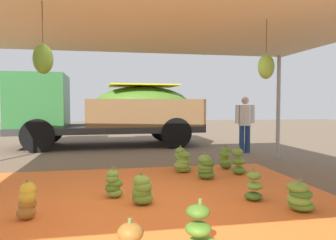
{
  "coord_description": "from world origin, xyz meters",
  "views": [
    {
      "loc": [
        -0.54,
        -4.31,
        1.43
      ],
      "look_at": [
        0.75,
        2.6,
        1.09
      ],
      "focal_mm": 34.01,
      "sensor_mm": 36.0,
      "label": 1
    }
  ],
  "objects": [
    {
      "name": "ground_plane",
      "position": [
        0.0,
        3.0,
        0.0
      ],
      "size": [
        40.0,
        40.0,
        0.0
      ],
      "primitive_type": "plane",
      "color": "brown"
    },
    {
      "name": "tarp_orange",
      "position": [
        0.0,
        0.0,
        0.01
      ],
      "size": [
        5.86,
        5.49,
        0.01
      ],
      "primitive_type": "cube",
      "color": "orange",
      "rests_on": "ground"
    },
    {
      "name": "tent_canopy",
      "position": [
        0.0,
        -0.09,
        2.66
      ],
      "size": [
        8.0,
        7.0,
        2.75
      ],
      "color": "#9EA0A5",
      "rests_on": "ground"
    },
    {
      "name": "banana_bunch_0",
      "position": [
        1.57,
        0.04,
        0.2
      ],
      "size": [
        0.34,
        0.33,
        0.48
      ],
      "color": "#477523",
      "rests_on": "tarp_orange"
    },
    {
      "name": "banana_bunch_1",
      "position": [
        0.31,
        -1.41,
        0.22
      ],
      "size": [
        0.36,
        0.36,
        0.52
      ],
      "color": "#6B9E38",
      "rests_on": "tarp_orange"
    },
    {
      "name": "banana_bunch_4",
      "position": [
        0.98,
        2.11,
        0.22
      ],
      "size": [
        0.45,
        0.44,
        0.48
      ],
      "color": "#6B9E38",
      "rests_on": "tarp_orange"
    },
    {
      "name": "banana_bunch_5",
      "position": [
        1.97,
        -0.5,
        0.19
      ],
      "size": [
        0.5,
        0.46,
        0.43
      ],
      "color": "#60932D",
      "rests_on": "tarp_orange"
    },
    {
      "name": "banana_bunch_6",
      "position": [
        1.99,
        2.31,
        0.24
      ],
      "size": [
        0.35,
        0.36,
        0.52
      ],
      "color": "#477523",
      "rests_on": "tarp_orange"
    },
    {
      "name": "banana_bunch_7",
      "position": [
        1.0,
        2.45,
        0.23
      ],
      "size": [
        0.4,
        0.39,
        0.52
      ],
      "color": "#75A83D",
      "rests_on": "tarp_orange"
    },
    {
      "name": "banana_bunch_8",
      "position": [
        1.27,
        1.47,
        0.23
      ],
      "size": [
        0.44,
        0.44,
        0.5
      ],
      "color": "#477523",
      "rests_on": "tarp_orange"
    },
    {
      "name": "banana_bunch_9",
      "position": [
        -0.48,
        0.58,
        0.21
      ],
      "size": [
        0.35,
        0.32,
        0.47
      ],
      "color": "#75A83D",
      "rests_on": "tarp_orange"
    },
    {
      "name": "banana_bunch_10",
      "position": [
        -1.54,
        -0.16,
        0.22
      ],
      "size": [
        0.32,
        0.33,
        0.49
      ],
      "color": "#996628",
      "rests_on": "tarp_orange"
    },
    {
      "name": "banana_bunch_11",
      "position": [
        -0.08,
        0.16,
        0.21
      ],
      "size": [
        0.37,
        0.37,
        0.45
      ],
      "color": "#60932D",
      "rests_on": "tarp_orange"
    },
    {
      "name": "banana_bunch_12",
      "position": [
        2.04,
        1.73,
        0.25
      ],
      "size": [
        0.41,
        0.4,
        0.57
      ],
      "color": "#518428",
      "rests_on": "tarp_orange"
    },
    {
      "name": "cargo_truck_main",
      "position": [
        -0.65,
        6.81,
        1.27
      ],
      "size": [
        6.3,
        2.6,
        2.4
      ],
      "color": "#2D2D2D",
      "rests_on": "ground"
    },
    {
      "name": "worker_0",
      "position": [
        3.41,
        4.48,
        0.96
      ],
      "size": [
        0.61,
        0.37,
        1.65
      ],
      "color": "navy",
      "rests_on": "ground"
    }
  ]
}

